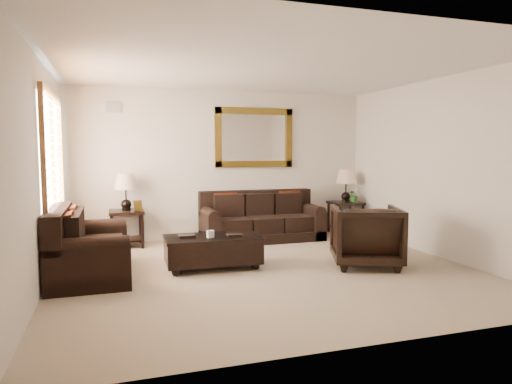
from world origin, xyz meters
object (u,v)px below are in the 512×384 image
object	(u,v)px
sofa	(261,222)
armchair	(366,233)
coffee_table	(213,248)
loveseat	(85,252)
end_table_right	(346,192)
end_table_left	(126,199)

from	to	relation	value
sofa	armchair	distance (m)	2.39
coffee_table	sofa	bearing A→B (deg)	55.26
coffee_table	loveseat	bearing A→B (deg)	-179.40
sofa	end_table_right	xyz separation A→B (m)	(1.77, 0.10, 0.50)
loveseat	end_table_left	size ratio (longest dim) A/B	1.30
end_table_right	armchair	bearing A→B (deg)	-112.39
sofa	coffee_table	distance (m)	2.12
end_table_left	coffee_table	size ratio (longest dim) A/B	0.93
loveseat	end_table_left	xyz separation A→B (m)	(0.57, 1.77, 0.47)
armchair	end_table_right	bearing A→B (deg)	-91.26
end_table_right	coffee_table	size ratio (longest dim) A/B	0.94
coffee_table	end_table_left	bearing A→B (deg)	122.64
loveseat	end_table_right	distance (m)	5.03
sofa	loveseat	bearing A→B (deg)	-150.17
sofa	loveseat	size ratio (longest dim) A/B	1.34
end_table_right	loveseat	bearing A→B (deg)	-159.32
end_table_right	armchair	distance (m)	2.56
loveseat	end_table_right	world-z (taller)	end_table_right
sofa	armchair	world-z (taller)	armchair
sofa	end_table_right	bearing A→B (deg)	3.21
end_table_right	coffee_table	world-z (taller)	end_table_right
sofa	loveseat	world-z (taller)	loveseat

